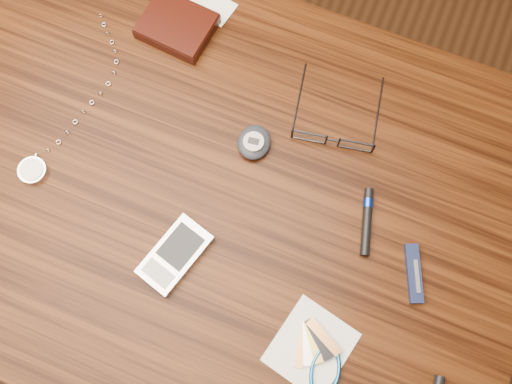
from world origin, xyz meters
TOP-DOWN VIEW (x-y plane):
  - ground at (0.00, 0.00)m, footprint 3.80×3.80m
  - desk at (0.00, 0.00)m, footprint 1.00×0.70m
  - wallet_and_card at (-0.13, 0.23)m, footprint 0.13×0.14m
  - eyeglasses at (0.16, 0.14)m, footprint 0.15×0.15m
  - pocket_watch at (-0.23, -0.06)m, footprint 0.07×0.30m
  - pda_phone at (0.02, -0.11)m, footprint 0.08×0.12m
  - pedometer at (0.06, 0.09)m, footprint 0.06×0.06m
  - notepad_keys at (0.25, -0.16)m, footprint 0.12×0.12m
  - pocket_knife at (0.34, -0.01)m, footprint 0.05×0.08m
  - black_blue_pen at (0.25, 0.04)m, footprint 0.04×0.10m

SIDE VIEW (x-z plane):
  - ground at x=0.00m, z-range 0.00..0.00m
  - desk at x=0.00m, z-range 0.27..1.02m
  - notepad_keys at x=0.25m, z-range 0.75..0.76m
  - pocket_knife at x=0.34m, z-range 0.75..0.76m
  - pocket_watch at x=-0.23m, z-range 0.75..0.76m
  - black_blue_pen at x=0.25m, z-range 0.75..0.76m
  - pda_phone at x=0.02m, z-range 0.75..0.77m
  - pedometer at x=0.06m, z-range 0.75..0.77m
  - wallet_and_card at x=-0.13m, z-range 0.75..0.77m
  - eyeglasses at x=0.16m, z-range 0.75..0.78m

